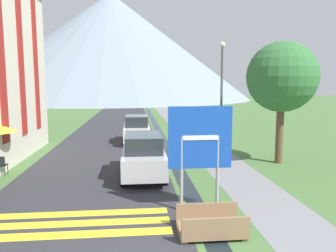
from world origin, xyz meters
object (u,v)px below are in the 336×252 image
object	(u,v)px
parked_car_far	(137,129)
cafe_chair_far_left	(1,158)
road_sign	(200,145)
tree_by_path	(282,77)
streetlamp	(222,92)
footbridge	(211,226)
parked_car_near	(143,155)
cafe_chair_middle	(1,164)

from	to	relation	value
parked_car_far	cafe_chair_far_left	size ratio (longest dim) A/B	4.64
road_sign	tree_by_path	size ratio (longest dim) A/B	0.54
road_sign	streetlamp	world-z (taller)	streetlamp
streetlamp	cafe_chair_far_left	bearing A→B (deg)	-175.36
road_sign	footbridge	xyz separation A→B (m)	(-0.02, -1.64, -1.83)
road_sign	parked_car_near	distance (m)	4.42
road_sign	cafe_chair_middle	bearing A→B (deg)	148.89
streetlamp	parked_car_far	bearing A→B (deg)	128.89
road_sign	footbridge	world-z (taller)	road_sign
parked_car_near	cafe_chair_middle	bearing A→B (deg)	173.65
parked_car_far	tree_by_path	distance (m)	10.01
streetlamp	tree_by_path	world-z (taller)	streetlamp
cafe_chair_middle	tree_by_path	xyz separation A→B (m)	(12.75, 1.03, 3.69)
road_sign	cafe_chair_far_left	distance (m)	10.14
footbridge	parked_car_far	distance (m)	13.82
cafe_chair_middle	cafe_chair_far_left	world-z (taller)	same
tree_by_path	cafe_chair_far_left	bearing A→B (deg)	179.09
footbridge	tree_by_path	distance (m)	9.76
footbridge	streetlamp	size ratio (longest dim) A/B	0.28
cafe_chair_middle	cafe_chair_far_left	distance (m)	1.33
footbridge	parked_car_near	world-z (taller)	parked_car_near
parked_car_far	tree_by_path	world-z (taller)	tree_by_path
road_sign	tree_by_path	distance (m)	7.91
parked_car_near	tree_by_path	xyz separation A→B (m)	(6.73, 1.70, 3.29)
road_sign	parked_car_near	size ratio (longest dim) A/B	0.76
parked_car_near	tree_by_path	distance (m)	7.68
parked_car_far	cafe_chair_far_left	bearing A→B (deg)	-135.45
parked_car_near	parked_car_far	world-z (taller)	same
footbridge	parked_car_near	distance (m)	5.85
tree_by_path	cafe_chair_middle	bearing A→B (deg)	-175.38
footbridge	parked_car_far	xyz separation A→B (m)	(-1.83, 13.68, 0.68)
cafe_chair_middle	road_sign	bearing A→B (deg)	-58.02
cafe_chair_middle	tree_by_path	distance (m)	13.32
parked_car_near	road_sign	bearing A→B (deg)	-67.67
parked_car_far	parked_car_near	bearing A→B (deg)	-88.35
cafe_chair_middle	parked_car_far	bearing A→B (deg)	25.12
cafe_chair_middle	streetlamp	xyz separation A→B (m)	(10.09, 2.10, 2.97)
footbridge	cafe_chair_far_left	xyz separation A→B (m)	(-8.11, 7.50, 0.29)
parked_car_near	cafe_chair_far_left	world-z (taller)	parked_car_near
parked_car_far	road_sign	bearing A→B (deg)	-81.25
parked_car_near	cafe_chair_middle	size ratio (longest dim) A/B	4.97
cafe_chair_middle	cafe_chair_far_left	xyz separation A→B (m)	(-0.49, 1.24, 0.00)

